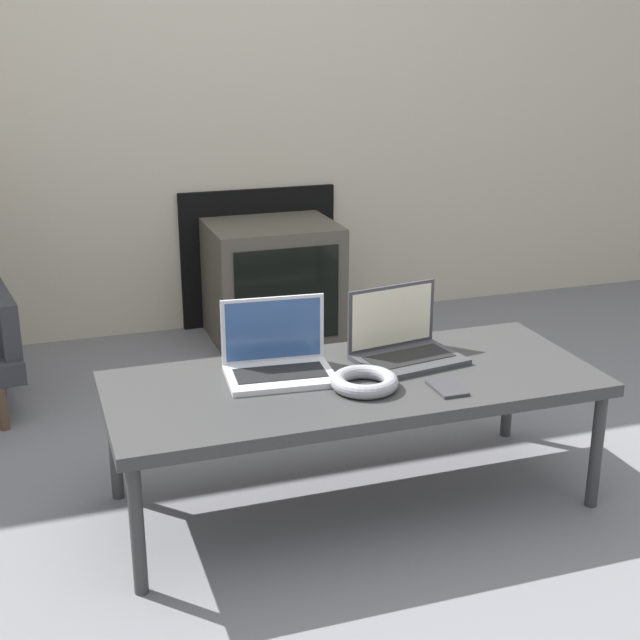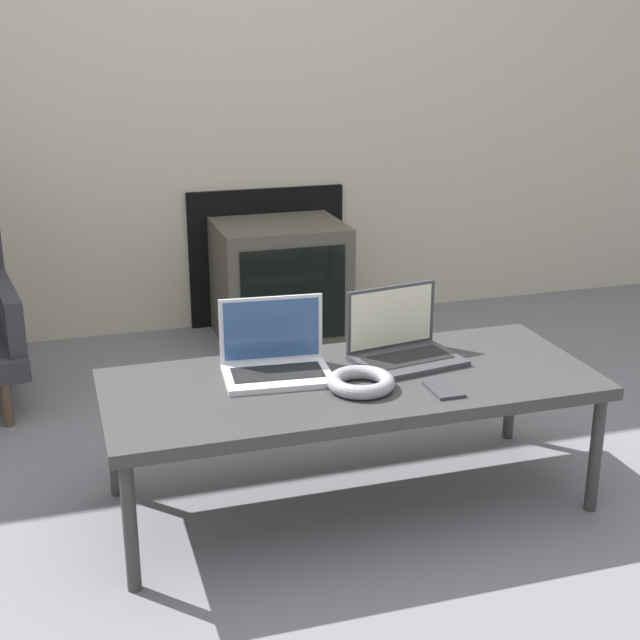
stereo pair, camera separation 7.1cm
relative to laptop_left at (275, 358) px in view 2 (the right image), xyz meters
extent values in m
plane|color=slate|center=(0.19, -0.39, -0.44)|extent=(14.00, 14.00, 0.00)
cube|color=#B7AD99|center=(0.19, 1.65, 0.86)|extent=(7.00, 0.06, 2.60)
cube|color=black|center=(0.37, 1.61, -0.12)|extent=(0.73, 0.03, 0.63)
cube|color=#333333|center=(0.19, -0.10, -0.06)|extent=(1.39, 0.58, 0.04)
cylinder|color=#333333|center=(-0.46, -0.35, -0.26)|extent=(0.04, 0.04, 0.36)
cylinder|color=#333333|center=(0.85, -0.35, -0.26)|extent=(0.04, 0.04, 0.36)
cylinder|color=#333333|center=(-0.46, 0.15, -0.26)|extent=(0.04, 0.04, 0.36)
cylinder|color=#333333|center=(0.85, 0.15, -0.26)|extent=(0.04, 0.04, 0.36)
cube|color=silver|center=(0.00, -0.04, -0.04)|extent=(0.32, 0.24, 0.02)
cube|color=black|center=(0.00, -0.04, -0.03)|extent=(0.26, 0.14, 0.00)
cube|color=silver|center=(0.01, 0.06, 0.07)|extent=(0.30, 0.03, 0.19)
cube|color=#2D4C7F|center=(0.01, 0.06, 0.07)|extent=(0.28, 0.03, 0.17)
cube|color=#38383D|center=(0.39, -0.04, -0.04)|extent=(0.33, 0.26, 0.02)
cube|color=black|center=(0.39, -0.04, -0.03)|extent=(0.27, 0.16, 0.00)
cube|color=#38383D|center=(0.38, 0.06, 0.07)|extent=(0.30, 0.06, 0.19)
cube|color=beige|center=(0.38, 0.06, 0.07)|extent=(0.27, 0.05, 0.17)
torus|color=gray|center=(0.20, -0.18, -0.03)|extent=(0.19, 0.19, 0.04)
cube|color=#333338|center=(0.41, -0.26, -0.04)|extent=(0.08, 0.12, 0.01)
cube|color=#4C473D|center=(0.37, 1.37, -0.18)|extent=(0.55, 0.45, 0.52)
cube|color=black|center=(0.37, 1.14, -0.18)|extent=(0.45, 0.01, 0.40)
cube|color=#2D2D33|center=(-0.76, 1.04, -0.10)|extent=(0.14, 0.56, 0.20)
cylinder|color=#4C3828|center=(-0.78, 0.75, -0.36)|extent=(0.04, 0.04, 0.16)
cylinder|color=#4C3828|center=(-0.78, 1.26, -0.36)|extent=(0.04, 0.04, 0.16)
camera|label=1|loc=(-0.64, -2.28, 0.91)|focal=50.00mm
camera|label=2|loc=(-0.58, -2.30, 0.91)|focal=50.00mm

